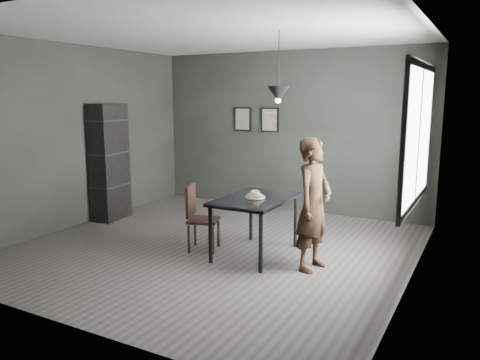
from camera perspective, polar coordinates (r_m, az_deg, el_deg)
The scene contains 13 objects.
ground at distance 6.41m, azimuth -2.99°, elevation -8.19°, with size 5.00×5.00×0.00m, color #34302D.
back_wall at distance 8.34m, azimuth 5.93°, elevation 5.88°, with size 5.00×0.10×2.80m, color black.
ceiling at distance 6.13m, azimuth -3.25°, elevation 17.48°, with size 5.00×5.00×0.02m.
window_assembly at distance 5.45m, azimuth 20.93°, elevation 5.09°, with size 0.04×1.96×1.56m.
cafe_table at distance 5.95m, azimuth 1.89°, elevation -2.92°, with size 0.80×1.20×0.75m.
white_plate at distance 5.91m, azimuth 1.84°, elevation -2.18°, with size 0.23×0.23×0.01m, color white.
donut_pile at distance 5.90m, azimuth 1.84°, elevation -1.79°, with size 0.22×0.15×0.09m.
woman at distance 5.50m, azimuth 8.95°, elevation -2.98°, with size 0.57×0.37×1.56m, color black.
wood_chair at distance 6.21m, azimuth -5.17°, elevation -4.04°, with size 0.48×0.48×0.88m.
shelf_unit at distance 7.97m, azimuth -15.65°, elevation 2.09°, with size 0.36×0.63×1.90m, color black.
pendant_lamp at distance 5.78m, azimuth 4.68°, elevation 10.46°, with size 0.28×0.28×0.86m.
framed_print_left at distance 8.68m, azimuth 0.34°, elevation 7.43°, with size 0.34×0.04×0.44m.
framed_print_right at distance 8.44m, azimuth 3.66°, elevation 7.33°, with size 0.34×0.04×0.44m.
Camera 1 is at (3.18, -5.19, 2.02)m, focal length 35.00 mm.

